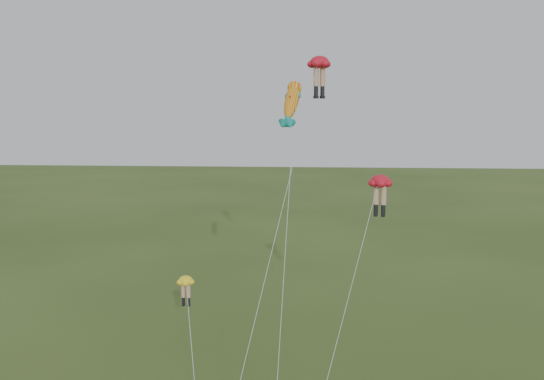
{
  "coord_description": "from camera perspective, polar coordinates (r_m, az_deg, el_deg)",
  "views": [
    {
      "loc": [
        3.06,
        -30.48,
        17.79
      ],
      "look_at": [
        0.39,
        6.0,
        12.78
      ],
      "focal_mm": 40.0,
      "sensor_mm": 36.0,
      "label": 1
    }
  ],
  "objects": [
    {
      "name": "legs_kite_red_mid",
      "position": [
        38.99,
        10.08,
        0.32
      ],
      "size": [
        5.56,
        11.46,
        13.55
      ],
      "rotation": [
        0.0,
        0.0,
        -0.32
      ],
      "color": "red",
      "rests_on": "ground"
    },
    {
      "name": "legs_kite_red_high",
      "position": [
        41.27,
        4.41,
        11.31
      ],
      "size": [
        6.06,
        14.49,
        21.2
      ],
      "rotation": [
        0.0,
        0.0,
        0.55
      ],
      "color": "red",
      "rests_on": "ground"
    },
    {
      "name": "fish_kite",
      "position": [
        35.79,
        1.87,
        8.28
      ],
      "size": [
        1.43,
        9.13,
        19.61
      ],
      "rotation": [
        0.84,
        0.0,
        -0.21
      ],
      "color": "yellow",
      "rests_on": "ground"
    },
    {
      "name": "legs_kite_yellow",
      "position": [
        34.55,
        -8.08,
        -9.2
      ],
      "size": [
        2.66,
        6.74,
        8.42
      ],
      "rotation": [
        0.0,
        0.0,
        -0.1
      ],
      "color": "yellow",
      "rests_on": "ground"
    }
  ]
}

